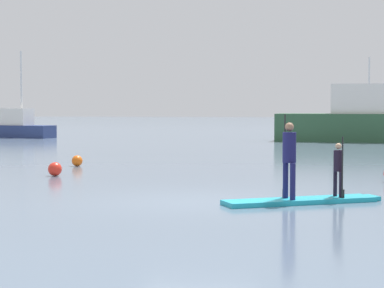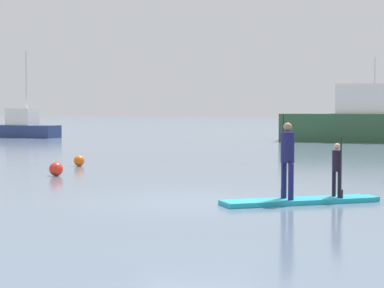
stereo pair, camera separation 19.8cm
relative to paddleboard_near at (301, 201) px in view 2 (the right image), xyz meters
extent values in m
plane|color=slate|center=(-2.26, -0.21, -0.05)|extent=(240.00, 240.00, 0.00)
cube|color=#1E9EB2|center=(-0.06, -0.04, 0.00)|extent=(3.17, 2.26, 0.10)
cube|color=#1E9EB2|center=(1.39, 0.82, 0.00)|extent=(0.45, 0.53, 0.09)
cylinder|color=#19194C|center=(-0.36, -0.02, 0.43)|extent=(0.12, 0.12, 0.76)
cylinder|color=#19194C|center=(-0.19, -0.31, 0.43)|extent=(0.12, 0.12, 0.76)
cylinder|color=#19194C|center=(-0.28, -0.16, 1.12)|extent=(0.38, 0.38, 0.63)
sphere|color=#8C664C|center=(-0.28, -0.16, 1.54)|extent=(0.18, 0.18, 0.18)
cylinder|color=black|center=(-0.38, 0.02, 0.92)|extent=(0.03, 0.03, 1.75)
cube|color=black|center=(-0.38, 0.02, 0.14)|extent=(0.10, 0.14, 0.18)
cylinder|color=black|center=(0.65, 0.52, 0.32)|extent=(0.08, 0.08, 0.54)
cylinder|color=black|center=(0.77, 0.32, 0.32)|extent=(0.08, 0.08, 0.54)
cylinder|color=black|center=(0.71, 0.42, 0.82)|extent=(0.27, 0.27, 0.45)
sphere|color=tan|center=(0.71, 0.42, 1.13)|extent=(0.13, 0.13, 0.13)
cylinder|color=black|center=(0.80, 0.28, 0.69)|extent=(0.03, 0.03, 1.29)
cube|color=black|center=(0.80, 0.28, 0.14)|extent=(0.10, 0.14, 0.18)
cube|color=#2D5638|center=(2.31, 27.12, 0.75)|extent=(10.67, 3.08, 1.60)
cube|color=white|center=(2.31, 27.12, 2.40)|extent=(4.37, 2.44, 1.69)
cube|color=navy|center=(2.85, 40.70, 0.40)|extent=(5.78, 3.03, 0.90)
cube|color=white|center=(2.36, 40.82, 1.34)|extent=(2.13, 1.78, 0.98)
cylinder|color=silver|center=(2.72, 40.73, 3.77)|extent=(0.12, 0.12, 3.86)
cube|color=navy|center=(-20.24, 28.07, 0.35)|extent=(6.02, 2.66, 0.80)
cube|color=white|center=(-19.90, 27.99, 1.30)|extent=(2.06, 1.57, 1.09)
cylinder|color=silver|center=(-19.53, 27.91, 3.69)|extent=(0.12, 0.12, 3.70)
sphere|color=orange|center=(-7.96, 7.71, 0.13)|extent=(0.37, 0.37, 0.37)
sphere|color=red|center=(-7.34, 4.36, 0.15)|extent=(0.40, 0.40, 0.40)
camera|label=1|loc=(0.79, -14.93, 1.96)|focal=66.76mm
camera|label=2|loc=(0.99, -14.88, 1.96)|focal=66.76mm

